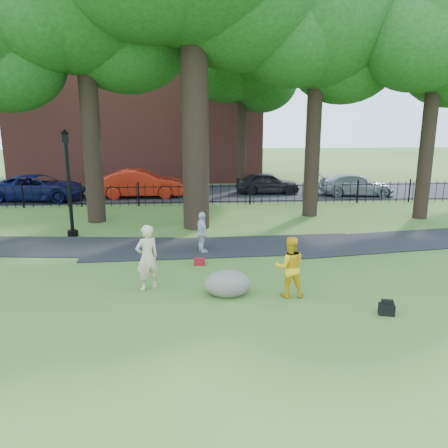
{
  "coord_description": "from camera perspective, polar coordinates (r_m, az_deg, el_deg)",
  "views": [
    {
      "loc": [
        -0.26,
        -11.26,
        4.5
      ],
      "look_at": [
        0.79,
        2.0,
        1.32
      ],
      "focal_mm": 35.0,
      "sensor_mm": 36.0,
      "label": 1
    }
  ],
  "objects": [
    {
      "name": "red_sedan",
      "position": [
        26.36,
        -10.77,
        5.2
      ],
      "size": [
        5.06,
        1.87,
        1.65
      ],
      "primitive_type": "imported",
      "rotation": [
        0.0,
        0.0,
        1.59
      ],
      "color": "#B31E0D",
      "rests_on": "ground"
    },
    {
      "name": "boulder",
      "position": [
        11.57,
        0.47,
        -7.54
      ],
      "size": [
        1.4,
        1.18,
        0.72
      ],
      "primitive_type": "ellipsoid",
      "rotation": [
        0.0,
        0.0,
        0.23
      ],
      "color": "slate",
      "rests_on": "ground"
    },
    {
      "name": "pedestrian",
      "position": [
        15.02,
        -2.87,
        -1.13
      ],
      "size": [
        0.58,
        0.92,
        1.45
      ],
      "primitive_type": "imported",
      "rotation": [
        0.0,
        0.0,
        1.86
      ],
      "color": "silver",
      "rests_on": "ground"
    },
    {
      "name": "lamppost",
      "position": [
        17.98,
        -19.6,
        4.8
      ],
      "size": [
        0.41,
        0.41,
        4.16
      ],
      "rotation": [
        0.0,
        0.0,
        0.31
      ],
      "color": "black",
      "rests_on": "ground"
    },
    {
      "name": "grey_car",
      "position": [
        27.44,
        5.69,
        5.37
      ],
      "size": [
        4.0,
        1.69,
        1.35
      ],
      "primitive_type": "imported",
      "rotation": [
        0.0,
        0.0,
        1.55
      ],
      "color": "black",
      "rests_on": "ground"
    },
    {
      "name": "iron_fence",
      "position": [
        23.59,
        -3.83,
        3.9
      ],
      "size": [
        44.0,
        0.04,
        1.2
      ],
      "color": "black",
      "rests_on": "ground"
    },
    {
      "name": "red_bag",
      "position": [
        13.94,
        -3.23,
        -4.93
      ],
      "size": [
        0.35,
        0.25,
        0.22
      ],
      "primitive_type": "cube",
      "rotation": [
        0.0,
        0.0,
        -0.13
      ],
      "color": "maroon",
      "rests_on": "ground"
    },
    {
      "name": "woman",
      "position": [
        11.94,
        -10.0,
        -4.32
      ],
      "size": [
        0.78,
        0.71,
        1.8
      ],
      "primitive_type": "imported",
      "rotation": [
        0.0,
        0.0,
        3.68
      ],
      "color": "#D3B591",
      "rests_on": "ground"
    },
    {
      "name": "backpack",
      "position": [
        11.2,
        20.47,
        -10.39
      ],
      "size": [
        0.41,
        0.31,
        0.27
      ],
      "primitive_type": "cube",
      "rotation": [
        0.0,
        0.0,
        -0.27
      ],
      "color": "black",
      "rests_on": "ground"
    },
    {
      "name": "navy_van",
      "position": [
        27.1,
        -23.05,
        4.39
      ],
      "size": [
        5.5,
        2.94,
        1.47
      ],
      "primitive_type": "imported",
      "rotation": [
        0.0,
        0.0,
        1.47
      ],
      "color": "#0B103B",
      "rests_on": "ground"
    },
    {
      "name": "ground",
      "position": [
        12.13,
        -2.99,
        -8.35
      ],
      "size": [
        120.0,
        120.0,
        0.0
      ],
      "primitive_type": "plane",
      "color": "#3B5D20",
      "rests_on": "ground"
    },
    {
      "name": "tree_row",
      "position": [
        20.02,
        -2.42,
        23.95
      ],
      "size": [
        26.82,
        7.96,
        12.42
      ],
      "color": "black",
      "rests_on": "ground"
    },
    {
      "name": "silver_car",
      "position": [
        27.82,
        16.85,
        4.91
      ],
      "size": [
        4.66,
        2.36,
        1.3
      ],
      "primitive_type": "imported",
      "rotation": [
        0.0,
        0.0,
        1.44
      ],
      "color": "#94989C",
      "rests_on": "ground"
    },
    {
      "name": "street",
      "position": [
        27.63,
        -3.92,
        4.05
      ],
      "size": [
        80.0,
        7.0,
        0.02
      ],
      "primitive_type": "cube",
      "color": "black",
      "rests_on": "ground"
    },
    {
      "name": "man",
      "position": [
        11.45,
        8.57,
        -5.56
      ],
      "size": [
        0.81,
        0.65,
        1.61
      ],
      "primitive_type": "imported",
      "rotation": [
        0.0,
        0.0,
        3.09
      ],
      "color": "#EAAF13",
      "rests_on": "ground"
    },
    {
      "name": "footpath",
      "position": [
        15.87,
        0.23,
        -3.03
      ],
      "size": [
        36.07,
        3.85,
        0.03
      ],
      "primitive_type": "cube",
      "rotation": [
        0.0,
        0.0,
        0.03
      ],
      "color": "black",
      "rests_on": "ground"
    },
    {
      "name": "brick_building",
      "position": [
        35.49,
        -10.97,
        15.64
      ],
      "size": [
        18.0,
        8.0,
        12.0
      ],
      "primitive_type": "cube",
      "color": "brown",
      "rests_on": "ground"
    }
  ]
}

